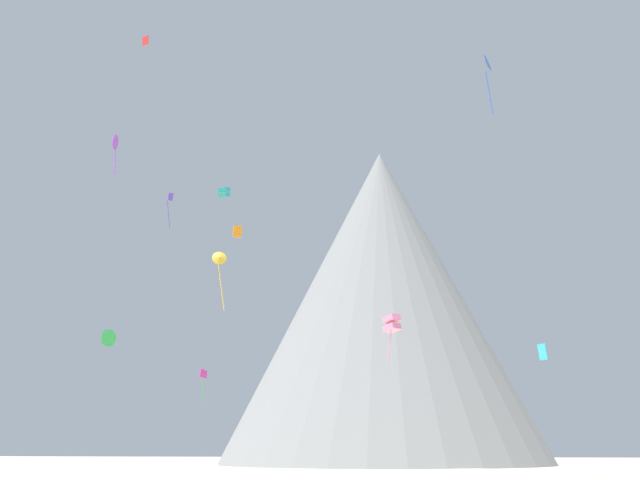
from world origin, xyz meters
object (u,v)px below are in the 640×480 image
object	(u,v)px
kite_indigo_high	(170,203)
kite_pink_low	(392,324)
kite_magenta_low	(203,378)
kite_cyan_low	(542,352)
kite_teal_high	(224,192)
kite_violet_high	(114,142)
kite_orange_mid	(237,232)
rock_massif	(377,315)
kite_red_high	(145,41)
kite_green_low	(108,338)
kite_gold_mid	(220,260)
kite_blue_high	(487,65)

from	to	relation	value
kite_indigo_high	kite_pink_low	bearing A→B (deg)	-59.25
kite_pink_low	kite_magenta_low	distance (m)	33.06
kite_cyan_low	kite_teal_high	bearing A→B (deg)	-88.85
kite_violet_high	kite_orange_mid	bearing A→B (deg)	74.87
kite_cyan_low	kite_teal_high	world-z (taller)	kite_teal_high
kite_teal_high	kite_magenta_low	bearing A→B (deg)	145.16
kite_pink_low	kite_orange_mid	bearing A→B (deg)	133.88
kite_orange_mid	rock_massif	bearing A→B (deg)	91.14
rock_massif	kite_indigo_high	size ratio (longest dim) A/B	12.40
kite_red_high	kite_orange_mid	xyz separation A→B (m)	(11.59, -7.58, -21.27)
kite_teal_high	kite_orange_mid	bearing A→B (deg)	-58.94
kite_green_low	kite_magenta_low	distance (m)	12.78
kite_gold_mid	kite_indigo_high	bearing A→B (deg)	97.16
kite_indigo_high	kite_teal_high	bearing A→B (deg)	-58.87
kite_cyan_low	kite_gold_mid	bearing A→B (deg)	-58.92
kite_orange_mid	kite_green_low	bearing A→B (deg)	141.35
kite_gold_mid	kite_teal_high	world-z (taller)	kite_teal_high
kite_blue_high	kite_indigo_high	world-z (taller)	kite_blue_high
rock_massif	kite_green_low	distance (m)	69.14
kite_pink_low	kite_indigo_high	xyz separation A→B (m)	(-30.00, 33.01, 20.74)
kite_cyan_low	rock_massif	bearing A→B (deg)	-156.21
kite_orange_mid	kite_indigo_high	distance (m)	41.24
kite_blue_high	kite_teal_high	xyz separation A→B (m)	(-28.14, 14.62, -5.86)
kite_red_high	kite_pink_low	world-z (taller)	kite_red_high
kite_cyan_low	kite_magenta_low	world-z (taller)	kite_cyan_low
kite_magenta_low	kite_gold_mid	bearing A→B (deg)	-88.47
kite_red_high	kite_violet_high	distance (m)	13.57
kite_green_low	kite_magenta_low	size ratio (longest dim) A/B	0.47
kite_teal_high	kite_blue_high	bearing A→B (deg)	-15.32
kite_green_low	kite_gold_mid	xyz separation A→B (m)	(13.35, -8.07, 5.51)
kite_teal_high	kite_pink_low	bearing A→B (deg)	-35.79
kite_red_high	kite_magenta_low	bearing A→B (deg)	-11.34
kite_orange_mid	kite_red_high	bearing A→B (deg)	150.37
kite_red_high	kite_cyan_low	xyz separation A→B (m)	(36.26, 14.16, -28.65)
kite_gold_mid	kite_violet_high	distance (m)	13.42
kite_violet_high	kite_teal_high	world-z (taller)	kite_teal_high
kite_gold_mid	kite_red_high	bearing A→B (deg)	156.13
kite_pink_low	kite_violet_high	bearing A→B (deg)	125.39
rock_massif	kite_indigo_high	world-z (taller)	rock_massif
kite_violet_high	kite_blue_high	world-z (taller)	kite_blue_high
rock_massif	kite_teal_high	xyz separation A→B (m)	(-11.35, -57.07, 5.07)
kite_red_high	kite_indigo_high	xyz separation A→B (m)	(-6.68, 26.86, -7.82)
kite_pink_low	kite_teal_high	size ratio (longest dim) A/B	2.80
rock_massif	kite_red_high	size ratio (longest dim) A/B	57.38
rock_massif	kite_blue_high	xyz separation A→B (m)	(16.79, -71.69, 10.93)
kite_orange_mid	kite_cyan_low	bearing A→B (deg)	44.93
kite_blue_high	kite_magenta_low	size ratio (longest dim) A/B	1.57
kite_green_low	kite_indigo_high	bearing A→B (deg)	-143.92
kite_gold_mid	kite_indigo_high	distance (m)	33.95
kite_blue_high	kite_violet_high	bearing A→B (deg)	-60.43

